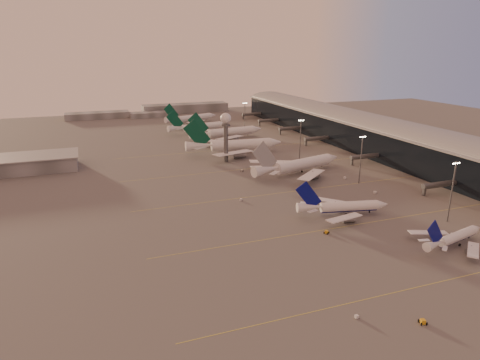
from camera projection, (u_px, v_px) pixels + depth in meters
name	position (u px, v px, depth m)	size (l,w,h in m)	color
ground	(321.00, 244.00, 151.86)	(700.00, 700.00, 0.00)	#595656
taxiway_markings	(315.00, 188.00, 211.95)	(180.00, 185.25, 0.02)	gold
terminal	(378.00, 136.00, 283.18)	(57.00, 362.00, 23.04)	black
hangar	(0.00, 165.00, 235.75)	(82.00, 27.00, 8.50)	slate
radar_tower	(226.00, 127.00, 254.61)	(6.40, 6.40, 31.10)	#515358
mast_a	(452.00, 189.00, 167.12)	(3.60, 0.56, 25.00)	#515358
mast_b	(361.00, 157.00, 215.31)	(3.60, 0.56, 25.00)	#515358
mast_c	(300.00, 137.00, 262.83)	(3.60, 0.56, 25.00)	#515358
mast_d	(245.00, 116.00, 342.66)	(3.60, 0.56, 25.00)	#515358
distant_horizon	(161.00, 110.00, 442.38)	(165.00, 37.50, 9.00)	slate
narrowbody_near	(454.00, 239.00, 149.38)	(32.49, 25.65, 12.86)	white
narrowbody_mid	(343.00, 208.00, 176.42)	(39.44, 31.15, 15.60)	white
widebody_white	(298.00, 167.00, 234.24)	(60.33, 47.75, 21.65)	white
greentail_a	(235.00, 147.00, 279.18)	(65.53, 52.73, 23.80)	white
greentail_b	(227.00, 134.00, 323.46)	(60.49, 48.61, 22.00)	white
greentail_c	(199.00, 128.00, 348.20)	(53.35, 42.72, 19.53)	white
greentail_d	(192.00, 119.00, 390.25)	(52.97, 42.06, 20.03)	white
gsv_truck_a	(358.00, 315.00, 109.93)	(4.79, 1.96, 1.91)	silver
gsv_tug_near	(423.00, 322.00, 107.71)	(3.27, 4.41, 1.13)	gold
gsv_catering_a	(453.00, 231.00, 157.73)	(5.33, 3.64, 4.01)	silver
gsv_tug_mid	(326.00, 232.00, 159.85)	(3.92, 4.35, 1.07)	gold
gsv_truck_b	(376.00, 191.00, 203.40)	(6.18, 2.57, 2.45)	silver
gsv_truck_c	(241.00, 198.00, 194.10)	(5.07, 4.46, 2.02)	silver
gsv_catering_b	(345.00, 175.00, 225.99)	(5.62, 3.53, 4.27)	silver
gsv_tug_far	(242.00, 171.00, 239.68)	(3.54, 3.96, 0.97)	silver
gsv_tug_hangar	(274.00, 142.00, 309.94)	(4.04, 2.61, 1.11)	silver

